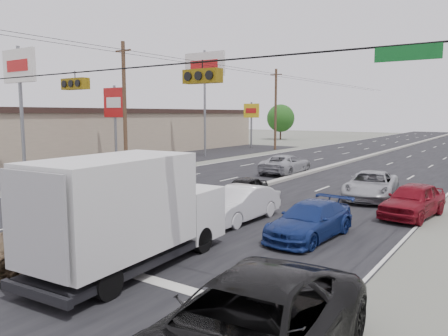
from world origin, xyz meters
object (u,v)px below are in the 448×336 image
(queue_car_e, at_px, (413,200))
(box_truck, at_px, (130,211))
(utility_pole_left_c, at_px, (276,109))
(pole_sign_far, at_px, (251,114))
(queue_car_b, at_px, (240,204))
(queue_car_a, at_px, (243,189))
(pole_sign_billboard, at_px, (205,71))
(utility_pole_left_b, at_px, (125,106))
(tree_left_far, at_px, (281,118))
(tan_sedan, at_px, (50,237))
(queue_car_c, at_px, (371,186))
(oncoming_near, at_px, (155,173))
(red_sedan, at_px, (192,203))
(queue_car_d, at_px, (310,221))
(black_suv, at_px, (247,334))
(pole_sign_mid, at_px, (115,107))
(pole_sign_near, at_px, (20,76))
(oncoming_far, at_px, (286,164))

(queue_car_e, bearing_deg, box_truck, -107.36)
(utility_pole_left_c, height_order, pole_sign_far, utility_pole_left_c)
(queue_car_b, bearing_deg, queue_car_a, 121.20)
(pole_sign_billboard, bearing_deg, utility_pole_left_c, 80.54)
(utility_pole_left_b, bearing_deg, queue_car_b, -27.99)
(tree_left_far, xyz_separation_m, tan_sedan, (23.40, -61.10, -2.94))
(box_truck, xyz_separation_m, queue_car_c, (2.75, 14.64, -0.99))
(queue_car_a, height_order, oncoming_near, oncoming_near)
(tree_left_far, height_order, oncoming_near, tree_left_far)
(red_sedan, bearing_deg, pole_sign_far, 122.19)
(queue_car_d, xyz_separation_m, oncoming_near, (-13.18, 5.85, 0.08))
(utility_pole_left_b, xyz_separation_m, utility_pole_left_c, (0.00, 25.00, 0.00))
(utility_pole_left_c, bearing_deg, queue_car_e, -52.60)
(queue_car_e, bearing_deg, oncoming_near, -172.90)
(black_suv, relative_size, queue_car_d, 1.37)
(utility_pole_left_c, xyz_separation_m, box_truck, (16.45, -40.16, -3.39))
(pole_sign_mid, distance_m, queue_car_c, 24.36)
(queue_car_b, relative_size, queue_car_d, 0.98)
(red_sedan, bearing_deg, utility_pole_left_c, 117.34)
(tan_sedan, relative_size, red_sedan, 1.35)
(red_sedan, bearing_deg, queue_car_c, 63.56)
(pole_sign_mid, xyz_separation_m, queue_car_e, (26.40, -6.64, -4.37))
(pole_sign_billboard, bearing_deg, queue_car_b, -50.07)
(red_sedan, relative_size, queue_car_e, 0.90)
(utility_pole_left_b, distance_m, queue_car_a, 15.39)
(black_suv, height_order, queue_car_b, black_suv)
(pole_sign_billboard, relative_size, pole_sign_far, 1.83)
(pole_sign_mid, distance_m, pole_sign_far, 22.03)
(tree_left_far, height_order, queue_car_e, tree_left_far)
(pole_sign_near, xyz_separation_m, queue_car_e, (24.40, 3.36, -6.27))
(box_truck, distance_m, queue_car_c, 14.93)
(pole_sign_far, distance_m, queue_car_c, 34.35)
(utility_pole_left_b, relative_size, pole_sign_near, 1.11)
(tan_sedan, bearing_deg, red_sedan, 94.68)
(pole_sign_billboard, height_order, queue_car_b, pole_sign_billboard)
(pole_sign_near, bearing_deg, pole_sign_billboard, 88.57)
(pole_sign_near, bearing_deg, queue_car_c, 16.64)
(pole_sign_mid, xyz_separation_m, queue_car_d, (24.00, -12.25, -4.46))
(pole_sign_far, height_order, tan_sedan, pole_sign_far)
(queue_car_b, bearing_deg, red_sedan, -162.15)
(utility_pole_left_c, distance_m, queue_car_d, 39.66)
(queue_car_d, xyz_separation_m, oncoming_far, (-8.40, 14.94, 0.07))
(black_suv, distance_m, queue_car_a, 15.40)
(utility_pole_left_c, xyz_separation_m, queue_car_e, (21.90, -28.64, -4.36))
(utility_pole_left_c, height_order, black_suv, utility_pole_left_c)
(red_sedan, xyz_separation_m, oncoming_near, (-7.58, 5.73, 0.08))
(pole_sign_mid, height_order, queue_car_d, pole_sign_mid)
(pole_sign_mid, distance_m, red_sedan, 22.48)
(queue_car_b, xyz_separation_m, oncoming_far, (-4.90, 14.20, -0.00))
(queue_car_d, xyz_separation_m, queue_car_e, (2.40, 5.61, 0.10))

